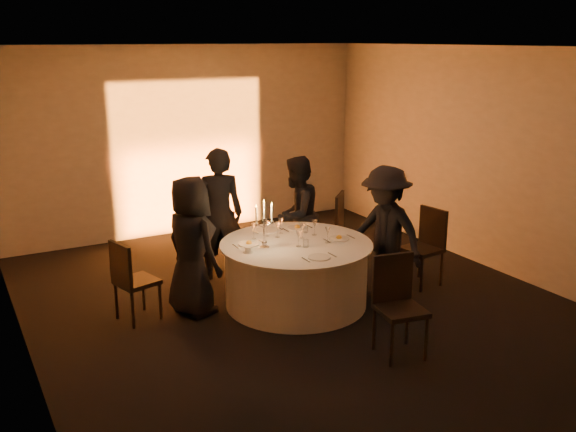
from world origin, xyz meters
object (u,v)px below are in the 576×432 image
chair_back_left (220,238)px  coffee_cup (248,250)px  guest_right (385,233)px  guest_left (191,246)px  chair_right (426,242)px  candelabra (264,231)px  guest_back_left (219,214)px  banquet_table (296,274)px  chair_back_right (331,224)px  guest_back_right (296,215)px  chair_front (397,299)px  chair_left (130,277)px

chair_back_left → coffee_cup: bearing=92.8°
guest_right → guest_left: bearing=-123.2°
chair_back_left → chair_right: size_ratio=0.88×
candelabra → guest_back_left: bearing=91.6°
banquet_table → coffee_cup: coffee_cup is taller
chair_back_left → banquet_table: bearing=117.8°
coffee_cup → candelabra: (0.23, 0.05, 0.17)m
guest_right → banquet_table: bearing=-122.7°
guest_back_left → coffee_cup: 1.31m
chair_back_right → candelabra: bearing=-12.7°
chair_right → guest_back_left: 2.70m
guest_left → guest_right: guest_right is taller
chair_back_left → candelabra: bearing=101.6°
chair_back_right → guest_left: 2.38m
chair_back_right → guest_back_right: (-0.56, -0.00, 0.21)m
guest_left → guest_back_left: (0.71, 0.89, 0.07)m
chair_front → chair_left: bearing=146.4°
chair_left → guest_left: 0.75m
guest_right → chair_front: bearing=-48.4°
chair_back_left → guest_back_left: size_ratio=0.50×
guest_right → candelabra: (-1.47, 0.32, 0.15)m
chair_back_left → guest_back_left: bearing=80.4°
chair_left → chair_back_left: bearing=-72.4°
chair_back_left → guest_back_right: size_ratio=0.55×
chair_front → coffee_cup: (-0.93, 1.50, 0.23)m
chair_front → guest_back_left: (-0.74, 2.79, 0.31)m
banquet_table → guest_left: 1.29m
guest_back_right → chair_back_right: bearing=150.5°
guest_left → candelabra: bearing=-132.4°
banquet_table → guest_back_left: bearing=109.8°
chair_front → candelabra: size_ratio=1.75×
guest_right → chair_right: bearing=80.7°
chair_back_right → chair_front: size_ratio=1.02×
coffee_cup → candelabra: bearing=11.8°
guest_back_right → candelabra: bearing=15.4°
banquet_table → guest_left: (-1.17, 0.36, 0.43)m
guest_left → coffee_cup: guest_left is taller
guest_back_left → guest_back_right: size_ratio=1.10×
chair_left → chair_back_left: size_ratio=1.08×
guest_back_right → candelabra: 1.39m
coffee_cup → chair_back_right: bearing=30.2°
chair_left → coffee_cup: size_ratio=8.57×
candelabra → coffee_cup: bearing=-168.2°
guest_back_left → coffee_cup: (-0.20, -1.29, -0.08)m
chair_back_left → guest_back_left: guest_back_left is taller
chair_front → guest_back_left: bearing=114.4°
chair_right → candelabra: size_ratio=1.72×
chair_back_right → guest_back_right: guest_back_right is taller
chair_right → candelabra: (-2.21, 0.23, 0.41)m
chair_left → coffee_cup: 1.34m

